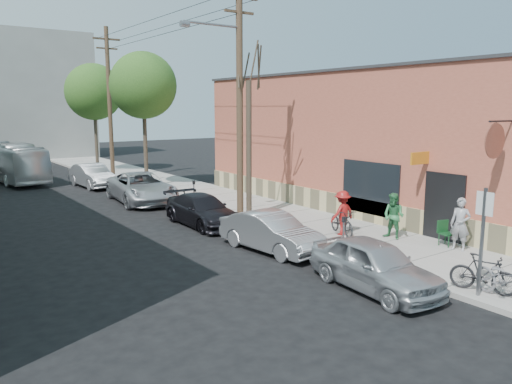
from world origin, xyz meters
TOP-DOWN VIEW (x-y plane):
  - ground at (0.00, 0.00)m, footprint 120.00×120.00m
  - sidewalk at (4.25, 11.00)m, footprint 4.50×58.00m
  - cafe_building at (8.99, 4.99)m, footprint 6.60×20.20m
  - sign_post at (2.35, -4.82)m, footprint 0.07×0.45m
  - parking_meter_near at (2.25, -0.13)m, footprint 0.14×0.14m
  - parking_meter_far at (2.25, 10.01)m, footprint 0.14×0.14m
  - utility_pole_near at (2.39, 6.24)m, footprint 3.57×0.28m
  - utility_pole_far at (2.45, 21.82)m, footprint 1.80×0.28m
  - tree_bare at (2.80, 6.08)m, footprint 0.24×0.24m
  - tree_leafy_mid at (2.80, 16.98)m, footprint 3.95×3.95m
  - tree_leafy_far at (2.80, 26.03)m, footprint 4.14×4.14m
  - patio_chair_a at (5.86, -1.59)m, footprint 0.62×0.62m
  - patron_grey at (5.73, -2.14)m, footprint 0.59×0.75m
  - patron_green at (5.12, 0.14)m, footprint 0.74×0.90m
  - cyclist at (4.02, 1.67)m, footprint 1.10×0.64m
  - cyclist_bike at (4.02, 1.67)m, footprint 1.28×1.99m
  - parked_bike_a at (2.65, -4.76)m, footprint 1.00×1.75m
  - parked_bike_b at (2.55, -5.42)m, footprint 1.26×2.13m
  - car_0 at (0.80, -2.70)m, footprint 2.03×4.26m
  - car_1 at (0.80, 1.90)m, footprint 1.83×4.20m
  - car_2 at (0.80, 6.65)m, footprint 1.84×4.44m
  - car_3 at (0.80, 13.04)m, footprint 3.15×5.83m
  - car_4 at (0.33, 19.59)m, footprint 1.80×4.47m
  - bus at (-3.25, 25.29)m, footprint 3.04×9.43m

SIDE VIEW (x-z plane):
  - ground at x=0.00m, z-range 0.00..0.00m
  - sidewalk at x=4.25m, z-range 0.00..0.15m
  - patio_chair_a at x=5.86m, z-range 0.15..1.03m
  - car_2 at x=0.80m, z-range 0.00..1.28m
  - cyclist_bike at x=4.02m, z-range 0.15..1.14m
  - parked_bike_a at x=2.65m, z-range 0.15..1.16m
  - car_1 at x=0.80m, z-range 0.00..1.34m
  - parked_bike_b at x=2.55m, z-range 0.15..1.21m
  - car_0 at x=0.80m, z-range 0.00..1.40m
  - car_4 at x=0.33m, z-range 0.00..1.44m
  - car_3 at x=0.80m, z-range 0.00..1.55m
  - parking_meter_near at x=2.25m, z-range 0.36..1.60m
  - parking_meter_far at x=2.25m, z-range 0.36..1.60m
  - cyclist at x=4.02m, z-range 0.15..1.83m
  - patron_green at x=5.12m, z-range 0.15..1.84m
  - patron_grey at x=5.73m, z-range 0.15..1.95m
  - bus at x=-3.25m, z-range 0.00..2.58m
  - sign_post at x=2.35m, z-range 0.43..3.23m
  - tree_bare at x=2.80m, z-range 0.15..6.03m
  - cafe_building at x=8.99m, z-range 0.00..6.61m
  - utility_pole_far at x=2.45m, z-range 0.34..10.34m
  - utility_pole_near at x=2.39m, z-range 0.41..10.41m
  - tree_leafy_far at x=2.80m, z-range 2.06..10.04m
  - tree_leafy_mid at x=2.80m, z-range 2.18..10.21m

